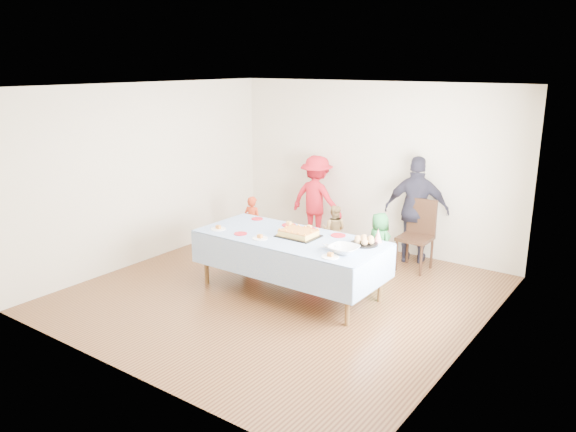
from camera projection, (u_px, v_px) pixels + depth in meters
name	position (u px, v px, depth m)	size (l,w,h in m)	color
ground	(281.00, 293.00, 7.49)	(5.00, 5.00, 0.00)	#452413
room_walls	(284.00, 163.00, 6.99)	(5.04, 5.04, 2.72)	beige
party_table	(290.00, 241.00, 7.34)	(2.50, 1.10, 0.78)	brown
birthday_cake	(298.00, 233.00, 7.31)	(0.52, 0.40, 0.09)	black
rolls_tray	(364.00, 241.00, 7.00)	(0.35, 0.35, 0.10)	black
punch_bowl	(344.00, 249.00, 6.69)	(0.36, 0.36, 0.09)	silver
party_hat	(378.00, 235.00, 7.07)	(0.11, 0.11, 0.18)	silver
fork_pile	(331.00, 246.00, 6.83)	(0.24, 0.18, 0.07)	white
plate_red_far_a	(257.00, 219.00, 8.14)	(0.17, 0.17, 0.01)	red
plate_red_far_b	(289.00, 225.00, 7.82)	(0.20, 0.20, 0.01)	red
plate_red_far_c	(309.00, 229.00, 7.64)	(0.18, 0.18, 0.01)	red
plate_red_far_d	(338.00, 235.00, 7.36)	(0.20, 0.20, 0.01)	red
plate_red_near	(241.00, 234.00, 7.43)	(0.18, 0.18, 0.01)	red
plate_white_left	(218.00, 229.00, 7.64)	(0.21, 0.21, 0.01)	white
plate_white_mid	(260.00, 238.00, 7.23)	(0.20, 0.20, 0.01)	white
plate_white_right	(330.00, 257.00, 6.55)	(0.21, 0.21, 0.01)	white
dining_chair	(418.00, 231.00, 8.27)	(0.46, 0.46, 1.04)	black
toddler_left	(253.00, 222.00, 9.21)	(0.32, 0.21, 0.88)	red
toddler_mid	(379.00, 244.00, 8.08)	(0.45, 0.29, 0.91)	#297D3C
toddler_right	(334.00, 230.00, 8.92)	(0.39, 0.31, 0.81)	tan
adult_left	(316.00, 199.00, 9.51)	(0.96, 0.55, 1.48)	red
adult_right	(417.00, 210.00, 8.47)	(0.96, 0.40, 1.64)	#292736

